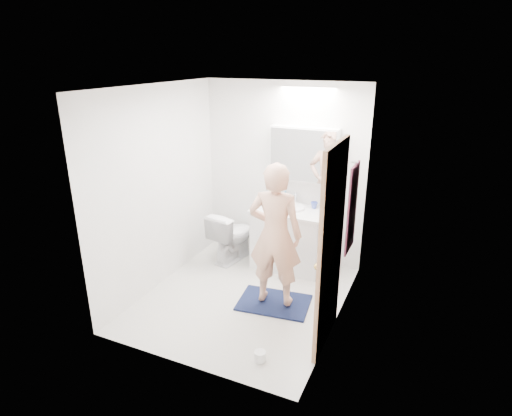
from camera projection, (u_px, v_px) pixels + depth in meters
The scene contains 23 objects.
floor at pixel (243, 298), 4.99m from camera, with size 2.50×2.50×0.00m, color silver.
ceiling at pixel (241, 87), 4.16m from camera, with size 2.50×2.50×0.00m, color white.
wall_back at pixel (283, 173), 5.65m from camera, with size 2.50×2.50×0.00m, color white.
wall_front at pixel (177, 247), 3.50m from camera, with size 2.50×2.50×0.00m, color white.
wall_left at pixel (159, 189), 5.00m from camera, with size 2.50×2.50×0.00m, color white.
wall_right at pixel (343, 217), 4.15m from camera, with size 2.50×2.50×0.00m, color white.
vanity_cabinet at pixel (289, 240), 5.60m from camera, with size 0.90×0.55×0.78m, color white.
countertop at pixel (290, 211), 5.46m from camera, with size 0.95×0.58×0.04m, color silver.
sink_basin at pixel (291, 207), 5.47m from camera, with size 0.36×0.36×0.03m, color white.
faucet at pixel (296, 198), 5.62m from camera, with size 0.02×0.02×0.16m, color silver.
medicine_cabinet at pixel (304, 155), 5.37m from camera, with size 0.88×0.14×0.70m, color white.
mirror_panel at pixel (302, 156), 5.30m from camera, with size 0.84×0.01×0.66m, color silver.
toilet at pixel (232, 235), 5.82m from camera, with size 0.40×0.69×0.71m, color white.
bath_rug at pixel (274, 303), 4.87m from camera, with size 0.80×0.55×0.02m, color #142140.
person at pixel (275, 235), 4.58m from camera, with size 0.59×0.39×1.62m, color tan.
door at pixel (331, 249), 3.93m from camera, with size 0.04×0.80×2.00m, color tan.
door_knob at pixel (317, 267), 3.71m from camera, with size 0.06×0.06×0.06m, color gold.
towel at pixel (352, 208), 4.67m from camera, with size 0.02×0.42×1.00m, color #111D36.
towel_hook at pixel (355, 162), 4.49m from camera, with size 0.02×0.02×0.07m, color silver.
soap_bottle_a at pixel (272, 194), 5.66m from camera, with size 0.10×0.10×0.25m, color beige.
soap_bottle_b at pixel (285, 197), 5.63m from camera, with size 0.08×0.08×0.18m, color #60A7CE.
toothbrush_cup at pixel (314, 205), 5.47m from camera, with size 0.09×0.09×0.08m, color #3D53B9.
toilet_paper_roll at pixel (260, 356), 3.95m from camera, with size 0.11×0.11×0.10m, color white.
Camera 1 is at (1.90, -3.88, 2.70)m, focal length 29.73 mm.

